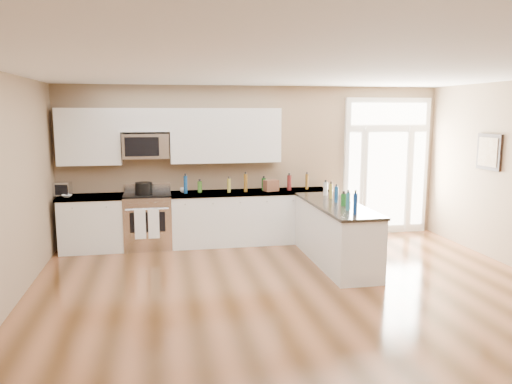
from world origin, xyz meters
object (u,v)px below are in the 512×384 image
(kitchen_range, at_px, (148,220))
(peninsula_cabinet, at_px, (335,235))
(toaster_oven, at_px, (63,189))
(stockpot, at_px, (144,188))

(kitchen_range, bearing_deg, peninsula_cabinet, -26.71)
(peninsula_cabinet, relative_size, toaster_oven, 8.79)
(kitchen_range, relative_size, stockpot, 3.74)
(stockpot, relative_size, toaster_oven, 1.10)
(peninsula_cabinet, bearing_deg, stockpot, 155.20)
(peninsula_cabinet, distance_m, kitchen_range, 3.22)
(kitchen_range, distance_m, stockpot, 0.59)
(kitchen_range, height_order, toaster_oven, toaster_oven)
(peninsula_cabinet, height_order, kitchen_range, kitchen_range)
(peninsula_cabinet, height_order, stockpot, stockpot)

